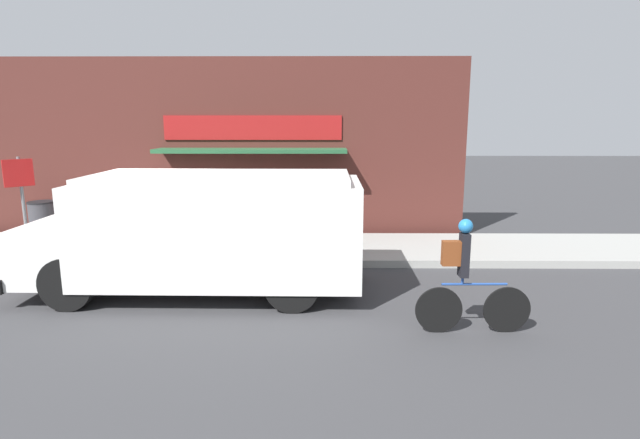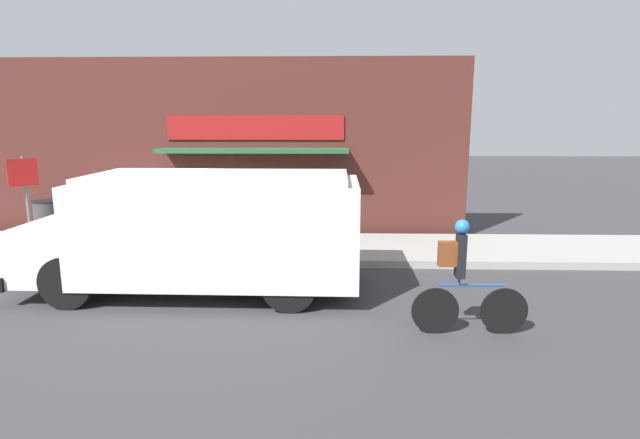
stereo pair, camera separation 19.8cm
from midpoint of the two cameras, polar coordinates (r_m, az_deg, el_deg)
The scene contains 7 objects.
ground_plane at distance 11.34m, azimuth -17.43°, elevation -5.16°, with size 70.00×70.00×0.00m, color #38383A.
sidewalk at distance 12.52m, azimuth -15.50°, elevation -3.11°, with size 28.00×2.64×0.17m.
storefront at distance 13.77m, azimuth -13.65°, elevation 7.84°, with size 14.59×1.04×4.71m.
school_bus at distance 9.21m, azimuth -12.45°, elevation -1.17°, with size 6.04×2.63×2.18m.
cyclist at distance 7.61m, azimuth 16.78°, elevation -6.71°, with size 1.71×0.21×1.72m.
stop_sign_post at distance 12.91m, azimuth -30.26°, elevation 3.10°, with size 0.45×0.45×2.16m.
trash_bin at distance 14.74m, azimuth -28.36°, elevation 0.19°, with size 0.65×0.65×0.90m.
Camera 2 is at (3.78, -10.26, 3.10)m, focal length 28.00 mm.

